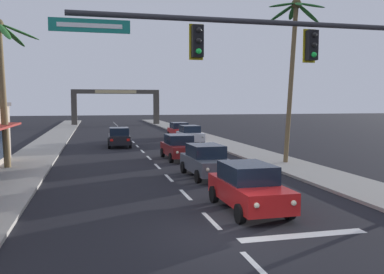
% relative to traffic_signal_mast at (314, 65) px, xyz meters
% --- Properties ---
extents(ground_plane, '(220.00, 220.00, 0.00)m').
position_rel_traffic_signal_mast_xyz_m(ground_plane, '(-3.07, -0.52, -5.06)').
color(ground_plane, black).
extents(sidewalk_right, '(3.20, 110.00, 0.14)m').
position_rel_traffic_signal_mast_xyz_m(sidewalk_right, '(4.73, 19.48, -4.99)').
color(sidewalk_right, '#9E998E').
rests_on(sidewalk_right, ground).
extents(sidewalk_left, '(3.20, 110.00, 0.14)m').
position_rel_traffic_signal_mast_xyz_m(sidewalk_left, '(-10.87, 19.48, -4.99)').
color(sidewalk_left, '#9E998E').
rests_on(sidewalk_left, ground).
extents(lane_markings, '(4.28, 87.63, 0.01)m').
position_rel_traffic_signal_mast_xyz_m(lane_markings, '(-2.65, 19.39, -5.06)').
color(lane_markings, silver).
rests_on(lane_markings, ground).
extents(traffic_signal_mast, '(11.58, 0.41, 7.21)m').
position_rel_traffic_signal_mast_xyz_m(traffic_signal_mast, '(0.00, 0.00, 0.00)').
color(traffic_signal_mast, '#2D2D33').
rests_on(traffic_signal_mast, ground).
extents(sedan_lead_at_stop_bar, '(1.98, 4.47, 1.68)m').
position_rel_traffic_signal_mast_xyz_m(sedan_lead_at_stop_bar, '(-1.41, 1.91, -4.21)').
color(sedan_lead_at_stop_bar, red).
rests_on(sedan_lead_at_stop_bar, ground).
extents(sedan_third_in_queue, '(2.06, 4.49, 1.68)m').
position_rel_traffic_signal_mast_xyz_m(sedan_third_in_queue, '(-1.13, 8.60, -4.21)').
color(sedan_third_in_queue, '#4C515B').
rests_on(sedan_third_in_queue, ground).
extents(sedan_fifth_in_queue, '(2.03, 4.48, 1.68)m').
position_rel_traffic_signal_mast_xyz_m(sedan_fifth_in_queue, '(-1.18, 15.30, -4.21)').
color(sedan_fifth_in_queue, maroon).
rests_on(sedan_fifth_in_queue, ground).
extents(sedan_oncoming_far, '(2.04, 4.49, 1.68)m').
position_rel_traffic_signal_mast_xyz_m(sedan_oncoming_far, '(-4.66, 24.17, -4.21)').
color(sedan_oncoming_far, black).
rests_on(sedan_oncoming_far, ground).
extents(sedan_parked_nearest_kerb, '(2.01, 4.47, 1.68)m').
position_rel_traffic_signal_mast_xyz_m(sedan_parked_nearest_kerb, '(2.14, 31.24, -4.21)').
color(sedan_parked_nearest_kerb, red).
rests_on(sedan_parked_nearest_kerb, ground).
extents(sedan_parked_mid_kerb, '(2.00, 4.47, 1.68)m').
position_rel_traffic_signal_mast_xyz_m(sedan_parked_mid_kerb, '(2.02, 25.63, -4.21)').
color(sedan_parked_mid_kerb, silver).
rests_on(sedan_parked_mid_kerb, ground).
extents(palm_left_second, '(4.39, 4.01, 8.55)m').
position_rel_traffic_signal_mast_xyz_m(palm_left_second, '(-11.80, 13.45, 0.81)').
color(palm_left_second, brown).
rests_on(palm_left_second, ground).
extents(palm_right_second, '(3.75, 3.84, 10.15)m').
position_rel_traffic_signal_mast_xyz_m(palm_right_second, '(5.24, 11.57, 2.35)').
color(palm_right_second, brown).
rests_on(palm_right_second, ground).
extents(town_gateway_arch, '(14.49, 0.90, 5.94)m').
position_rel_traffic_signal_mast_xyz_m(town_gateway_arch, '(-3.07, 58.11, -1.17)').
color(town_gateway_arch, '#423D38').
rests_on(town_gateway_arch, ground).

